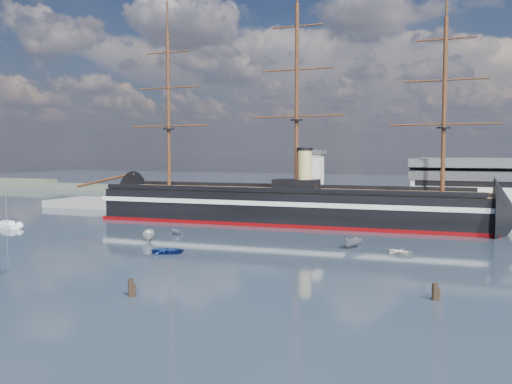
% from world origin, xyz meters
% --- Properties ---
extents(ground, '(600.00, 600.00, 0.00)m').
position_xyz_m(ground, '(0.00, 40.00, 0.00)').
color(ground, '#212B34').
rests_on(ground, ground).
extents(quay, '(180.00, 18.00, 2.00)m').
position_xyz_m(quay, '(10.00, 76.00, 0.00)').
color(quay, slate).
rests_on(quay, ground).
extents(quay_tower, '(5.00, 5.00, 15.00)m').
position_xyz_m(quay_tower, '(3.00, 73.00, 9.75)').
color(quay_tower, silver).
rests_on(quay_tower, ground).
extents(shoreline, '(120.00, 10.00, 4.00)m').
position_xyz_m(shoreline, '(-139.23, 135.00, 1.45)').
color(shoreline, '#3F4C38').
rests_on(shoreline, ground).
extents(warship, '(113.35, 21.69, 53.94)m').
position_xyz_m(warship, '(-0.83, 60.00, 4.04)').
color(warship, black).
rests_on(warship, ground).
extents(sailboat, '(7.01, 4.05, 10.77)m').
position_xyz_m(sailboat, '(-52.46, 28.44, 0.69)').
color(sailboat, white).
rests_on(sailboat, ground).
extents(motorboat_a, '(6.63, 5.04, 2.52)m').
position_xyz_m(motorboat_a, '(-13.83, 25.03, 0.00)').
color(motorboat_a, silver).
rests_on(motorboat_a, ground).
extents(motorboat_b, '(2.44, 3.54, 1.53)m').
position_xyz_m(motorboat_b, '(-3.52, 15.35, 0.00)').
color(motorboat_b, navy).
rests_on(motorboat_b, ground).
extents(motorboat_c, '(6.07, 3.92, 2.28)m').
position_xyz_m(motorboat_c, '(22.85, 32.82, 0.00)').
color(motorboat_c, slate).
rests_on(motorboat_c, ground).
extents(motorboat_d, '(5.22, 5.71, 1.99)m').
position_xyz_m(motorboat_d, '(-13.65, 34.30, 0.00)').
color(motorboat_d, slate).
rests_on(motorboat_d, ground).
extents(motorboat_e, '(1.80, 2.76, 1.20)m').
position_xyz_m(motorboat_e, '(31.52, 29.75, 0.00)').
color(motorboat_e, white).
rests_on(motorboat_e, ground).
extents(piling_near_mid, '(0.64, 0.64, 2.75)m').
position_xyz_m(piling_near_mid, '(7.27, -9.89, 0.00)').
color(piling_near_mid, black).
rests_on(piling_near_mid, ground).
extents(piling_far_right, '(0.64, 0.64, 2.64)m').
position_xyz_m(piling_far_right, '(39.54, 2.24, 0.00)').
color(piling_far_right, black).
rests_on(piling_far_right, ground).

